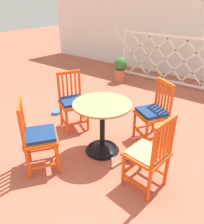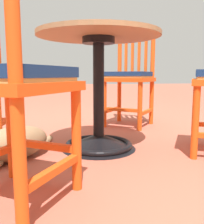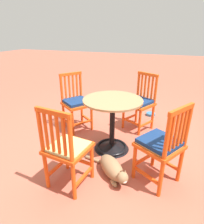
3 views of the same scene
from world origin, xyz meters
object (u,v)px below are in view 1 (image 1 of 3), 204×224
object	(u,v)px
pet_water_bowl	(56,112)
orange_chair_tucked_in	(38,137)
orange_chair_by_planter	(153,113)
terracotta_planter	(120,69)
tabby_cat	(142,152)
orange_chair_near_fence	(149,155)
cafe_table	(102,133)
orange_chair_facing_out	(73,102)

from	to	relation	value
pet_water_bowl	orange_chair_tucked_in	bearing A→B (deg)	-49.14
orange_chair_by_planter	terracotta_planter	world-z (taller)	orange_chair_by_planter
orange_chair_by_planter	orange_chair_tucked_in	distance (m)	1.61
tabby_cat	terracotta_planter	world-z (taller)	terracotta_planter
orange_chair_by_planter	pet_water_bowl	xyz separation A→B (m)	(-1.76, -0.29, -0.42)
orange_chair_near_fence	orange_chair_by_planter	bearing A→B (deg)	113.44
terracotta_planter	orange_chair_tucked_in	bearing A→B (deg)	-73.39
tabby_cat	pet_water_bowl	world-z (taller)	tabby_cat
cafe_table	orange_chair_by_planter	world-z (taller)	orange_chair_by_planter
cafe_table	pet_water_bowl	size ratio (longest dim) A/B	4.47
pet_water_bowl	cafe_table	bearing A→B (deg)	-15.23
orange_chair_tucked_in	tabby_cat	bearing A→B (deg)	44.68
orange_chair_facing_out	orange_chair_tucked_in	xyz separation A→B (m)	(0.36, -0.96, 0.00)
orange_chair_near_fence	terracotta_planter	bearing A→B (deg)	128.07
orange_chair_near_fence	orange_chair_tucked_in	world-z (taller)	same
tabby_cat	pet_water_bowl	bearing A→B (deg)	174.27
cafe_table	terracotta_planter	size ratio (longest dim) A/B	1.23
orange_chair_facing_out	orange_chair_near_fence	bearing A→B (deg)	-16.37
orange_chair_by_planter	terracotta_planter	xyz separation A→B (m)	(-1.79, 1.89, -0.12)
orange_chair_tucked_in	terracotta_planter	world-z (taller)	orange_chair_tucked_in
orange_chair_facing_out	tabby_cat	bearing A→B (deg)	-2.23
cafe_table	orange_chair_facing_out	bearing A→B (deg)	163.15
orange_chair_near_fence	tabby_cat	world-z (taller)	orange_chair_near_fence
orange_chair_tucked_in	pet_water_bowl	bearing A→B (deg)	130.86
cafe_table	orange_chair_near_fence	size ratio (longest dim) A/B	0.83
pet_water_bowl	orange_chair_by_planter	bearing A→B (deg)	9.18
cafe_table	pet_water_bowl	world-z (taller)	cafe_table
orange_chair_tucked_in	cafe_table	bearing A→B (deg)	61.65
orange_chair_facing_out	orange_chair_tucked_in	bearing A→B (deg)	-69.50
orange_chair_by_planter	orange_chair_facing_out	size ratio (longest dim) A/B	1.00
orange_chair_near_fence	orange_chair_tucked_in	xyz separation A→B (m)	(-1.19, -0.51, 0.01)
cafe_table	orange_chair_near_fence	bearing A→B (deg)	-15.92
orange_chair_tucked_in	tabby_cat	size ratio (longest dim) A/B	1.43
cafe_table	tabby_cat	world-z (taller)	cafe_table
orange_chair_by_planter	tabby_cat	size ratio (longest dim) A/B	1.43
cafe_table	terracotta_planter	bearing A→B (deg)	118.37
tabby_cat	pet_water_bowl	xyz separation A→B (m)	(-1.88, 0.19, -0.07)
orange_chair_facing_out	tabby_cat	world-z (taller)	orange_chair_facing_out
orange_chair_tucked_in	terracotta_planter	bearing A→B (deg)	106.61
cafe_table	orange_chair_tucked_in	world-z (taller)	orange_chair_tucked_in
orange_chair_near_fence	terracotta_planter	distance (m)	3.52
orange_chair_facing_out	terracotta_planter	distance (m)	2.40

